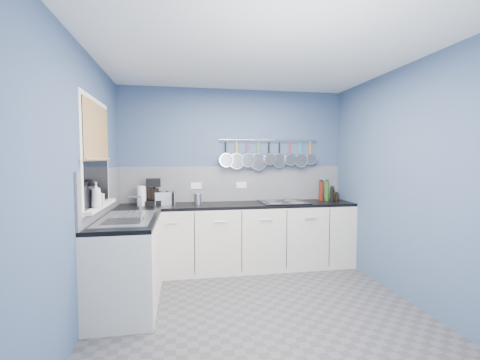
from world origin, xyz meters
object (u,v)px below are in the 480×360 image
object	(u,v)px
soap_bottle_b	(100,197)
canister	(198,199)
paper_towel	(142,196)
hob	(283,202)
coffee_maker	(153,192)
toaster	(164,198)
soap_bottle_a	(96,195)

from	to	relation	value
soap_bottle_b	canister	bearing A→B (deg)	47.15
paper_towel	hob	size ratio (longest dim) A/B	0.41
coffee_maker	toaster	xyz separation A→B (m)	(0.13, 0.00, -0.09)
soap_bottle_b	canister	world-z (taller)	soap_bottle_b
toaster	hob	distance (m)	1.64
paper_towel	coffee_maker	distance (m)	0.16
canister	paper_towel	bearing A→B (deg)	-175.73
toaster	hob	size ratio (longest dim) A/B	0.42
coffee_maker	canister	size ratio (longest dim) A/B	2.46
soap_bottle_a	canister	distance (m)	1.57
soap_bottle_a	canister	world-z (taller)	soap_bottle_a
soap_bottle_b	paper_towel	world-z (taller)	soap_bottle_b
canister	hob	xyz separation A→B (m)	(1.18, -0.09, -0.06)
soap_bottle_a	paper_towel	distance (m)	1.18
toaster	hob	world-z (taller)	toaster
coffee_maker	hob	xyz separation A→B (m)	(1.76, -0.10, -0.17)
soap_bottle_a	soap_bottle_b	xyz separation A→B (m)	(0.00, 0.12, -0.03)
canister	soap_bottle_b	bearing A→B (deg)	-132.85
paper_towel	coffee_maker	xyz separation A→B (m)	(0.14, 0.06, 0.05)
canister	hob	bearing A→B (deg)	-4.36
coffee_maker	hob	size ratio (longest dim) A/B	0.55
paper_towel	toaster	bearing A→B (deg)	13.20
paper_towel	toaster	size ratio (longest dim) A/B	0.98
paper_towel	hob	world-z (taller)	paper_towel
coffee_maker	toaster	bearing A→B (deg)	-3.91
hob	toaster	bearing A→B (deg)	176.51
canister	hob	world-z (taller)	canister
soap_bottle_a	coffee_maker	distance (m)	1.27
soap_bottle_b	paper_towel	size ratio (longest dim) A/B	0.67
soap_bottle_b	toaster	bearing A→B (deg)	63.50
soap_bottle_a	toaster	world-z (taller)	soap_bottle_a
paper_towel	canister	xyz separation A→B (m)	(0.73, 0.05, -0.06)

